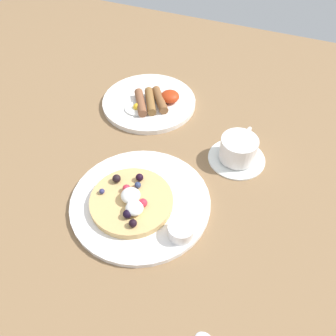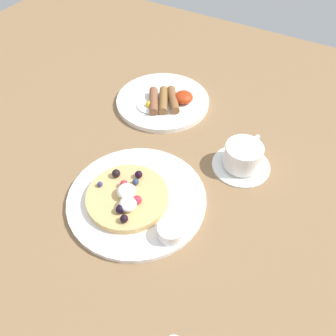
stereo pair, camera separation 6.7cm
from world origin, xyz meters
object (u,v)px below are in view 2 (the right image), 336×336
Objects in this scene: syrup_ramekin at (171,231)px; coffee_saucer at (241,165)px; coffee_cup at (243,155)px; breakfast_plate at (163,101)px; pancake_plate at (135,198)px.

syrup_ramekin reaches higher than coffee_saucer.
breakfast_plate is at bearing 157.98° from coffee_cup.
syrup_ramekin is 24.46cm from coffee_saucer.
coffee_cup reaches higher than pancake_plate.
breakfast_plate is 29.04cm from coffee_saucer.
coffee_saucer is 1.17× the size of coffee_cup.
coffee_cup is at bearing 52.44° from pancake_plate.
coffee_saucer is at bearing -22.30° from breakfast_plate.
breakfast_plate is 29.14cm from coffee_cup.
coffee_cup is (4.45, 24.12, 1.05)cm from syrup_ramekin.
breakfast_plate is at bearing 157.70° from coffee_saucer.
syrup_ramekin is 0.20× the size of breakfast_plate.
pancake_plate is 24.91cm from coffee_saucer.
coffee_saucer is (15.24, 19.70, -0.16)cm from pancake_plate.
breakfast_plate reaches higher than pancake_plate.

